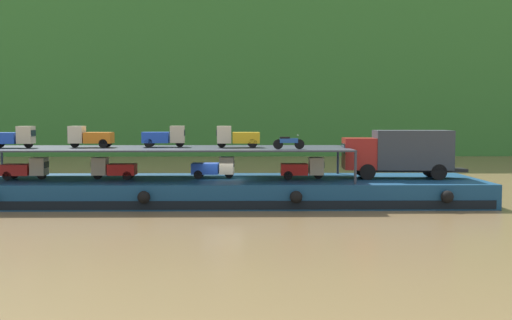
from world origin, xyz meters
The scene contains 14 objects.
ground_plane centered at (0.00, 0.00, 0.00)m, with size 400.00×400.00×0.00m, color brown.
hillside_far_bank centered at (0.00, 59.36, 20.95)m, with size 145.58×30.77×37.19m.
cargo_barge centered at (0.00, -0.03, 0.75)m, with size 32.76×8.18×1.50m.
covered_lorry centered at (11.40, 0.10, 3.19)m, with size 7.93×2.57×3.10m.
cargo_rack centered at (-3.80, 0.00, 3.44)m, with size 23.56×6.79×2.00m.
mini_truck_lower_stern centered at (-12.44, -0.38, 2.19)m, with size 2.75×1.21×1.38m.
mini_truck_lower_aft centered at (-6.95, -0.26, 2.19)m, with size 2.76×1.23×1.38m.
mini_truck_lower_mid centered at (-0.60, 0.28, 2.19)m, with size 2.78×1.26×1.38m.
mini_truck_lower_fore centered at (5.11, -0.30, 2.19)m, with size 2.76×1.24×1.38m.
mini_truck_upper_stern centered at (-13.20, -0.46, 4.19)m, with size 2.78×1.27×1.38m.
mini_truck_upper_mid centered at (-8.48, 0.12, 4.19)m, with size 2.75×1.21×1.38m.
mini_truck_upper_fore centered at (-3.81, 0.63, 4.19)m, with size 2.79×1.28×1.38m.
mini_truck_upper_bow centered at (0.91, 0.00, 4.19)m, with size 2.79×1.28×1.38m.
motorcycle_upper_port centered at (4.05, -2.04, 3.93)m, with size 1.90×0.55×0.87m.
Camera 1 is at (1.60, -36.95, 5.34)m, focal length 40.60 mm.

